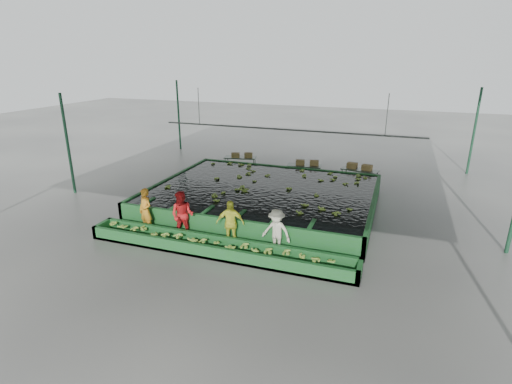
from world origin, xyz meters
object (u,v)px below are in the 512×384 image
(flotation_tank, at_px, (263,197))
(worker_a, at_px, (146,210))
(box_stack_mid, at_px, (307,165))
(worker_b, at_px, (182,215))
(sorting_trough, at_px, (217,248))
(box_stack_right, at_px, (359,169))
(worker_d, at_px, (276,232))
(packing_table_mid, at_px, (304,172))
(worker_c, at_px, (230,223))
(box_stack_left, at_px, (242,157))
(packing_table_left, at_px, (240,164))
(packing_table_right, at_px, (359,177))

(flotation_tank, bearing_deg, worker_a, -128.62)
(box_stack_mid, bearing_deg, worker_b, -107.08)
(sorting_trough, relative_size, worker_a, 5.57)
(worker_a, bearing_deg, box_stack_right, 72.53)
(worker_a, relative_size, worker_d, 1.09)
(packing_table_mid, bearing_deg, box_stack_right, 2.76)
(sorting_trough, bearing_deg, worker_a, 166.89)
(box_stack_mid, bearing_deg, worker_c, -95.06)
(worker_b, relative_size, box_stack_mid, 1.47)
(worker_a, height_order, worker_d, worker_a)
(sorting_trough, height_order, box_stack_mid, box_stack_mid)
(worker_b, relative_size, worker_d, 1.13)
(box_stack_left, bearing_deg, packing_table_left, 157.07)
(worker_b, bearing_deg, sorting_trough, -31.77)
(worker_d, xyz_separation_m, box_stack_mid, (-0.97, 9.01, 0.03))
(box_stack_left, xyz_separation_m, box_stack_mid, (4.08, -0.40, -0.01))
(worker_b, xyz_separation_m, box_stack_right, (5.61, 9.11, -0.05))
(worker_d, height_order, box_stack_right, worker_d)
(sorting_trough, height_order, worker_c, worker_c)
(worker_d, distance_m, packing_table_left, 10.80)
(worker_a, relative_size, packing_table_left, 0.94)
(worker_b, height_order, worker_c, worker_b)
(box_stack_mid, bearing_deg, packing_table_mid, -160.64)
(worker_d, xyz_separation_m, packing_table_mid, (-1.11, 8.96, -0.40))
(worker_b, height_order, packing_table_right, worker_b)
(packing_table_mid, distance_m, packing_table_right, 3.03)
(sorting_trough, relative_size, box_stack_left, 7.93)
(worker_a, relative_size, box_stack_mid, 1.42)
(worker_d, xyz_separation_m, packing_table_right, (1.92, 9.05, -0.39))
(packing_table_mid, bearing_deg, worker_a, -115.47)
(sorting_trough, relative_size, packing_table_mid, 5.30)
(worker_a, relative_size, worker_b, 0.96)
(worker_c, bearing_deg, worker_d, -15.77)
(worker_a, xyz_separation_m, box_stack_right, (7.26, 9.11, -0.02))
(packing_table_left, xyz_separation_m, box_stack_left, (0.14, -0.06, 0.43))
(packing_table_right, bearing_deg, box_stack_left, 177.05)
(flotation_tank, relative_size, worker_b, 5.37)
(worker_c, xyz_separation_m, packing_table_mid, (0.65, 8.96, -0.45))
(packing_table_mid, bearing_deg, sorting_trough, -94.89)
(packing_table_right, distance_m, box_stack_left, 6.98)
(worker_b, bearing_deg, box_stack_right, 50.70)
(worker_d, bearing_deg, worker_a, -171.76)
(worker_a, height_order, packing_table_right, worker_a)
(flotation_tank, distance_m, packing_table_left, 6.10)
(sorting_trough, relative_size, worker_c, 5.67)
(packing_table_right, bearing_deg, box_stack_right, 125.24)
(worker_c, bearing_deg, worker_a, 164.23)
(flotation_tank, xyz_separation_m, packing_table_right, (3.86, 4.75, -0.01))
(flotation_tank, height_order, worker_b, worker_b)
(worker_c, relative_size, box_stack_mid, 1.39)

